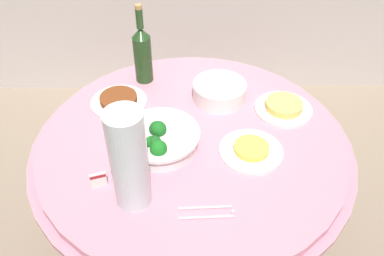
{
  "coord_description": "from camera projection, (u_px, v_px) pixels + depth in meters",
  "views": [
    {
      "loc": [
        -0.01,
        -1.09,
        1.75
      ],
      "look_at": [
        0.0,
        0.0,
        0.79
      ],
      "focal_mm": 38.82,
      "sensor_mm": 36.0,
      "label": 1
    }
  ],
  "objects": [
    {
      "name": "label_placard_front",
      "position": [
        98.0,
        179.0,
        1.3
      ],
      "size": [
        0.05,
        0.02,
        0.05
      ],
      "color": "white",
      "rests_on": "buffet_table"
    },
    {
      "name": "wine_bottle",
      "position": [
        143.0,
        53.0,
        1.68
      ],
      "size": [
        0.07,
        0.07,
        0.34
      ],
      "color": "#21411C",
      "rests_on": "buffet_table"
    },
    {
      "name": "ground_plane",
      "position": [
        192.0,
        252.0,
        1.98
      ],
      "size": [
        6.0,
        6.0,
        0.0
      ],
      "primitive_type": "plane",
      "color": "gray"
    },
    {
      "name": "food_plate_fried_egg",
      "position": [
        251.0,
        150.0,
        1.43
      ],
      "size": [
        0.22,
        0.22,
        0.03
      ],
      "color": "white",
      "rests_on": "buffet_table"
    },
    {
      "name": "food_plate_noodles",
      "position": [
        284.0,
        107.0,
        1.6
      ],
      "size": [
        0.22,
        0.22,
        0.04
      ],
      "color": "white",
      "rests_on": "buffet_table"
    },
    {
      "name": "plate_stack",
      "position": [
        219.0,
        91.0,
        1.64
      ],
      "size": [
        0.21,
        0.21,
        0.07
      ],
      "color": "white",
      "rests_on": "buffet_table"
    },
    {
      "name": "buffet_table",
      "position": [
        192.0,
        203.0,
        1.73
      ],
      "size": [
        1.16,
        1.16,
        0.74
      ],
      "color": "maroon",
      "rests_on": "ground_plane"
    },
    {
      "name": "serving_tongs",
      "position": [
        208.0,
        212.0,
        1.24
      ],
      "size": [
        0.17,
        0.05,
        0.01
      ],
      "color": "silver",
      "rests_on": "buffet_table"
    },
    {
      "name": "decorative_fruit_vase",
      "position": [
        130.0,
        164.0,
        1.18
      ],
      "size": [
        0.11,
        0.11,
        0.34
      ],
      "color": "silver",
      "rests_on": "buffet_table"
    },
    {
      "name": "food_plate_stir_fry",
      "position": [
        119.0,
        101.0,
        1.63
      ],
      "size": [
        0.22,
        0.22,
        0.04
      ],
      "color": "white",
      "rests_on": "buffet_table"
    },
    {
      "name": "broccoli_bowl",
      "position": [
        159.0,
        139.0,
        1.43
      ],
      "size": [
        0.28,
        0.28,
        0.11
      ],
      "color": "white",
      "rests_on": "buffet_table"
    }
  ]
}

